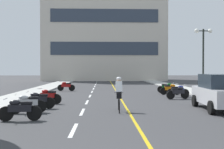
# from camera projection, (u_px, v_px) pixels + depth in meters

# --- Properties ---
(ground_plane) EXTENTS (140.00, 140.00, 0.00)m
(ground_plane) POSITION_uv_depth(u_px,v_px,m) (114.00, 93.00, 24.50)
(ground_plane) COLOR #38383A
(curb_left) EXTENTS (2.40, 72.00, 0.12)m
(curb_left) POSITION_uv_depth(u_px,v_px,m) (40.00, 90.00, 27.26)
(curb_left) COLOR #A8A8A3
(curb_left) RESTS_ON ground
(curb_right) EXTENTS (2.40, 72.00, 0.12)m
(curb_right) POSITION_uv_depth(u_px,v_px,m) (185.00, 89.00, 27.74)
(curb_right) COLOR #A8A8A3
(curb_right) RESTS_ON ground
(lane_dash_1) EXTENTS (0.14, 2.20, 0.01)m
(lane_dash_1) POSITION_uv_depth(u_px,v_px,m) (74.00, 130.00, 9.45)
(lane_dash_1) COLOR silver
(lane_dash_1) RESTS_ON ground
(lane_dash_2) EXTENTS (0.14, 2.20, 0.01)m
(lane_dash_2) POSITION_uv_depth(u_px,v_px,m) (82.00, 112.00, 13.45)
(lane_dash_2) COLOR silver
(lane_dash_2) RESTS_ON ground
(lane_dash_3) EXTENTS (0.14, 2.20, 0.01)m
(lane_dash_3) POSITION_uv_depth(u_px,v_px,m) (87.00, 102.00, 17.44)
(lane_dash_3) COLOR silver
(lane_dash_3) RESTS_ON ground
(lane_dash_4) EXTENTS (0.14, 2.20, 0.01)m
(lane_dash_4) POSITION_uv_depth(u_px,v_px,m) (90.00, 96.00, 21.44)
(lane_dash_4) COLOR silver
(lane_dash_4) RESTS_ON ground
(lane_dash_5) EXTENTS (0.14, 2.20, 0.01)m
(lane_dash_5) POSITION_uv_depth(u_px,v_px,m) (92.00, 92.00, 25.44)
(lane_dash_5) COLOR silver
(lane_dash_5) RESTS_ON ground
(lane_dash_6) EXTENTS (0.14, 2.20, 0.01)m
(lane_dash_6) POSITION_uv_depth(u_px,v_px,m) (94.00, 89.00, 29.43)
(lane_dash_6) COLOR silver
(lane_dash_6) RESTS_ON ground
(lane_dash_7) EXTENTS (0.14, 2.20, 0.01)m
(lane_dash_7) POSITION_uv_depth(u_px,v_px,m) (95.00, 86.00, 33.43)
(lane_dash_7) COLOR silver
(lane_dash_7) RESTS_ON ground
(lane_dash_8) EXTENTS (0.14, 2.20, 0.01)m
(lane_dash_8) POSITION_uv_depth(u_px,v_px,m) (96.00, 85.00, 37.43)
(lane_dash_8) COLOR silver
(lane_dash_8) RESTS_ON ground
(lane_dash_9) EXTENTS (0.14, 2.20, 0.01)m
(lane_dash_9) POSITION_uv_depth(u_px,v_px,m) (96.00, 83.00, 41.43)
(lane_dash_9) COLOR silver
(lane_dash_9) RESTS_ON ground
(lane_dash_10) EXTENTS (0.14, 2.20, 0.01)m
(lane_dash_10) POSITION_uv_depth(u_px,v_px,m) (97.00, 82.00, 45.42)
(lane_dash_10) COLOR silver
(lane_dash_10) RESTS_ON ground
(lane_dash_11) EXTENTS (0.14, 2.20, 0.01)m
(lane_dash_11) POSITION_uv_depth(u_px,v_px,m) (97.00, 81.00, 49.42)
(lane_dash_11) COLOR silver
(lane_dash_11) RESTS_ON ground
(centre_line_yellow) EXTENTS (0.12, 66.00, 0.01)m
(centre_line_yellow) POSITION_uv_depth(u_px,v_px,m) (116.00, 90.00, 27.51)
(centre_line_yellow) COLOR gold
(centre_line_yellow) RESTS_ON ground
(office_building) EXTENTS (22.33, 9.74, 19.05)m
(office_building) POSITION_uv_depth(u_px,v_px,m) (104.00, 30.00, 53.09)
(office_building) COLOR beige
(office_building) RESTS_ON ground
(street_lamp_mid) EXTENTS (1.46, 0.36, 5.23)m
(street_lamp_mid) POSITION_uv_depth(u_px,v_px,m) (203.00, 46.00, 22.42)
(street_lamp_mid) COLOR black
(street_lamp_mid) RESTS_ON curb_right
(parked_car_near) EXTENTS (2.13, 4.30, 1.82)m
(parked_car_near) POSITION_uv_depth(u_px,v_px,m) (219.00, 92.00, 14.02)
(parked_car_near) COLOR black
(parked_car_near) RESTS_ON ground
(motorcycle_2) EXTENTS (1.70, 0.60, 0.92)m
(motorcycle_2) POSITION_uv_depth(u_px,v_px,m) (20.00, 109.00, 11.07)
(motorcycle_2) COLOR black
(motorcycle_2) RESTS_ON ground
(motorcycle_3) EXTENTS (1.68, 0.66, 0.92)m
(motorcycle_3) POSITION_uv_depth(u_px,v_px,m) (28.00, 103.00, 13.02)
(motorcycle_3) COLOR black
(motorcycle_3) RESTS_ON ground
(motorcycle_4) EXTENTS (1.70, 0.60, 0.92)m
(motorcycle_4) POSITION_uv_depth(u_px,v_px,m) (38.00, 100.00, 14.48)
(motorcycle_4) COLOR black
(motorcycle_4) RESTS_ON ground
(motorcycle_5) EXTENTS (1.66, 0.74, 0.92)m
(motorcycle_5) POSITION_uv_depth(u_px,v_px,m) (48.00, 96.00, 16.63)
(motorcycle_5) COLOR black
(motorcycle_5) RESTS_ON ground
(motorcycle_6) EXTENTS (1.68, 0.66, 0.92)m
(motorcycle_6) POSITION_uv_depth(u_px,v_px,m) (178.00, 92.00, 19.22)
(motorcycle_6) COLOR black
(motorcycle_6) RESTS_ON ground
(motorcycle_7) EXTENTS (1.70, 0.60, 0.92)m
(motorcycle_7) POSITION_uv_depth(u_px,v_px,m) (178.00, 91.00, 20.73)
(motorcycle_7) COLOR black
(motorcycle_7) RESTS_ON ground
(motorcycle_8) EXTENTS (1.70, 0.60, 0.92)m
(motorcycle_8) POSITION_uv_depth(u_px,v_px,m) (170.00, 89.00, 22.61)
(motorcycle_8) COLOR black
(motorcycle_8) RESTS_ON ground
(motorcycle_9) EXTENTS (1.70, 0.60, 0.92)m
(motorcycle_9) POSITION_uv_depth(u_px,v_px,m) (167.00, 87.00, 24.32)
(motorcycle_9) COLOR black
(motorcycle_9) RESTS_ON ground
(motorcycle_10) EXTENTS (1.70, 0.60, 0.92)m
(motorcycle_10) POSITION_uv_depth(u_px,v_px,m) (66.00, 86.00, 26.51)
(motorcycle_10) COLOR black
(motorcycle_10) RESTS_ON ground
(cyclist_rider) EXTENTS (0.42, 1.77, 1.71)m
(cyclist_rider) POSITION_uv_depth(u_px,v_px,m) (119.00, 93.00, 13.59)
(cyclist_rider) COLOR black
(cyclist_rider) RESTS_ON ground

